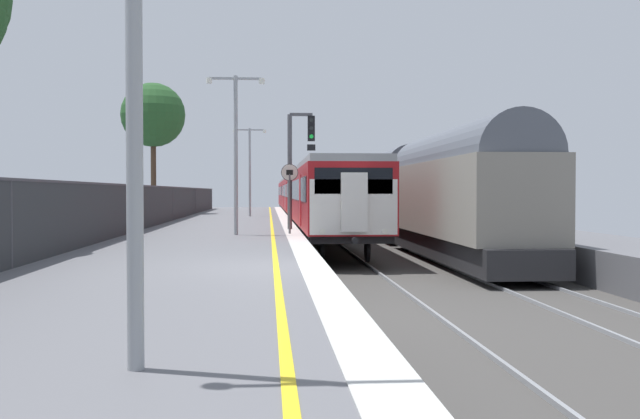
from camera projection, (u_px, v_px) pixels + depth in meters
name	position (u px, v px, depth m)	size (l,w,h in m)	color
ground	(425.00, 296.00, 14.39)	(17.40, 110.00, 1.21)	slate
commuter_train_at_platform	(304.00, 195.00, 52.40)	(2.83, 61.88, 3.81)	maroon
freight_train_adjacent_track	(388.00, 191.00, 39.37)	(2.60, 42.96, 4.62)	#232326
signal_gantry	(297.00, 156.00, 28.29)	(1.10, 0.24, 4.60)	#47474C
speed_limit_sign	(290.00, 189.00, 25.17)	(0.59, 0.08, 2.46)	#59595B
platform_lamp_mid	(236.00, 141.00, 24.55)	(2.00, 0.20, 5.46)	#93999E
platform_lamp_far	(250.00, 164.00, 43.20)	(2.00, 0.20, 5.32)	#93999E
platform_back_fence	(10.00, 221.00, 13.76)	(0.07, 99.00, 1.76)	#282B2D
background_tree_left	(154.00, 117.00, 48.46)	(4.33, 4.33, 8.86)	#473323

